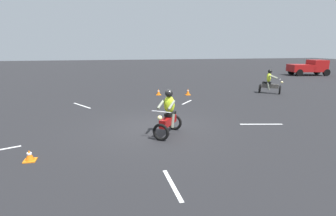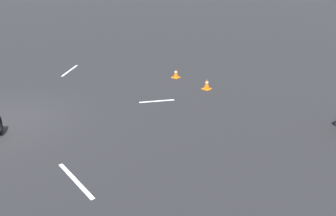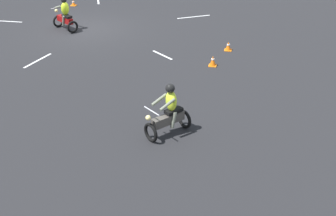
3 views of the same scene
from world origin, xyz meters
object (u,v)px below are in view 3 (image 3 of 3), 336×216
Objects in this scene: motorcycle_rider_background at (169,113)px; traffic_cone_far_right at (213,61)px; motorcycle_rider_foreground at (65,16)px; traffic_cone_near_left at (228,46)px; traffic_cone_mid_left at (73,3)px.

traffic_cone_far_right is at bearing -57.01° from motorcycle_rider_background.
motorcycle_rider_foreground is 8.27m from traffic_cone_far_right.
traffic_cone_near_left is 10.91m from traffic_cone_mid_left.
motorcycle_rider_background is at bearing 83.68° from traffic_cone_far_right.
motorcycle_rider_foreground is 4.52m from traffic_cone_mid_left.
motorcycle_rider_background is 7.65m from traffic_cone_near_left.
traffic_cone_near_left is 1.96m from traffic_cone_far_right.
traffic_cone_far_right is (-7.65, 3.08, -0.52)m from motorcycle_rider_foreground.
traffic_cone_mid_left is at bearing -17.86° from motorcycle_rider_background.
traffic_cone_far_right reaches higher than traffic_cone_near_left.
motorcycle_rider_background reaches higher than traffic_cone_mid_left.
traffic_cone_mid_left is (1.36, -4.28, -0.57)m from motorcycle_rider_foreground.
motorcycle_rider_foreground is 11.20m from motorcycle_rider_background.
traffic_cone_near_left is at bearing -58.72° from motorcycle_rider_background.
motorcycle_rider_foreground is 3.82× the size of traffic_cone_far_right.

